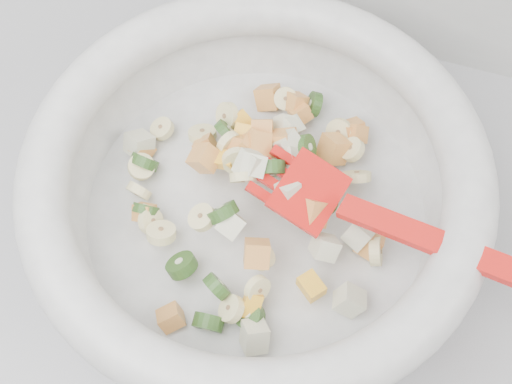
% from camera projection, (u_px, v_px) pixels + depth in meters
% --- Properties ---
extents(mixing_bowl, '(0.47, 0.40, 0.12)m').
position_uv_depth(mixing_bowl, '(256.00, 185.00, 0.55)').
color(mixing_bowl, silver).
rests_on(mixing_bowl, counter).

